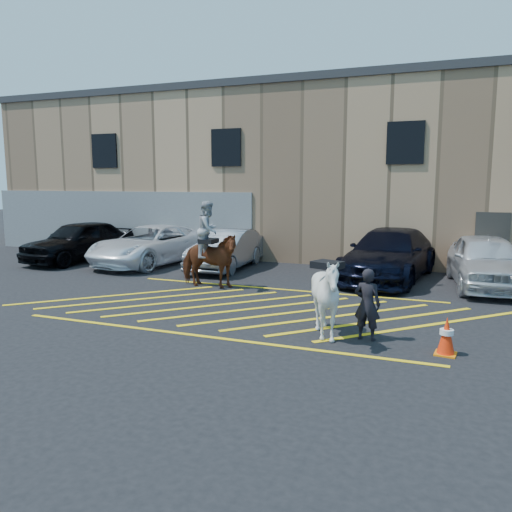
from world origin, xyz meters
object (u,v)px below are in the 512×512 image
(car_blue_suv, at_px, (389,254))
(handler, at_px, (367,304))
(car_black_suv, at_px, (80,241))
(mounted_bay, at_px, (209,253))
(car_white_pickup, at_px, (151,245))
(car_white_suv, at_px, (486,261))
(car_silver_sedan, at_px, (226,249))
(traffic_cone, at_px, (446,336))
(saddled_white, at_px, (327,297))

(car_blue_suv, height_order, handler, car_blue_suv)
(car_black_suv, bearing_deg, mounted_bay, -13.07)
(car_white_pickup, bearing_deg, car_white_suv, 7.58)
(car_white_pickup, distance_m, mounted_bay, 5.14)
(car_silver_sedan, relative_size, mounted_bay, 1.67)
(car_black_suv, distance_m, car_blue_suv, 12.25)
(car_black_suv, relative_size, handler, 3.29)
(car_white_pickup, distance_m, car_blue_suv, 9.09)
(car_white_suv, bearing_deg, car_silver_sedan, 172.58)
(car_white_suv, xyz_separation_m, mounted_bay, (-7.92, -3.08, 0.25))
(car_blue_suv, relative_size, traffic_cone, 7.84)
(car_silver_sedan, bearing_deg, handler, -49.49)
(car_silver_sedan, height_order, saddled_white, saddled_white)
(car_white_pickup, bearing_deg, saddled_white, -30.44)
(car_white_suv, relative_size, mounted_bay, 1.81)
(car_silver_sedan, distance_m, saddled_white, 8.79)
(traffic_cone, bearing_deg, car_white_pickup, 147.65)
(car_blue_suv, bearing_deg, car_silver_sedan, -170.88)
(car_blue_suv, xyz_separation_m, car_white_suv, (2.91, -0.30, -0.01))
(saddled_white, bearing_deg, handler, 14.79)
(car_white_suv, height_order, traffic_cone, car_white_suv)
(car_white_pickup, xyz_separation_m, traffic_cone, (10.95, -6.94, -0.40))
(car_white_pickup, relative_size, car_blue_suv, 0.96)
(car_white_suv, xyz_separation_m, traffic_cone, (-1.05, -6.91, -0.46))
(car_white_pickup, bearing_deg, car_silver_sedan, 10.18)
(car_silver_sedan, bearing_deg, car_white_pickup, -179.92)
(car_silver_sedan, xyz_separation_m, saddled_white, (5.43, -6.91, 0.15))
(car_black_suv, height_order, car_white_pickup, car_black_suv)
(mounted_bay, relative_size, traffic_cone, 3.64)
(car_white_pickup, distance_m, handler, 11.48)
(car_white_pickup, relative_size, saddled_white, 2.78)
(car_black_suv, bearing_deg, car_white_suv, 8.90)
(car_black_suv, xyz_separation_m, saddled_white, (11.77, -6.38, 0.04))
(car_silver_sedan, height_order, mounted_bay, mounted_bay)
(car_black_suv, relative_size, traffic_cone, 6.72)
(car_blue_suv, bearing_deg, mounted_bay, -138.16)
(car_silver_sedan, bearing_deg, mounted_bay, -77.07)
(car_blue_suv, bearing_deg, car_white_pickup, -170.49)
(saddled_white, relative_size, traffic_cone, 2.70)
(car_silver_sedan, height_order, car_white_suv, car_white_suv)
(car_black_suv, distance_m, car_white_pickup, 3.17)
(saddled_white, bearing_deg, mounted_bay, 141.11)
(mounted_bay, bearing_deg, car_black_suv, 159.42)
(handler, bearing_deg, mounted_bay, -26.96)
(car_black_suv, height_order, car_silver_sedan, car_black_suv)
(saddled_white, bearing_deg, car_blue_suv, 86.19)
(handler, relative_size, mounted_bay, 0.56)
(car_silver_sedan, xyz_separation_m, mounted_bay, (0.89, -3.25, 0.34))
(car_black_suv, distance_m, handler, 13.99)
(handler, bearing_deg, car_black_suv, -20.19)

